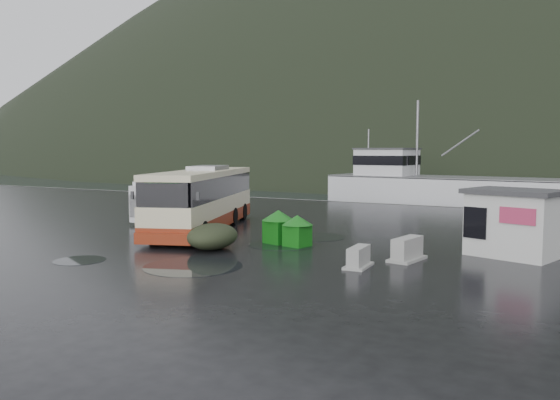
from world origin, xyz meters
The scene contains 13 objects.
ground centered at (0.00, 0.00, 0.00)m, with size 160.00×160.00×0.00m, color black.
harbor_water centered at (0.00, 110.00, 0.00)m, with size 300.00×180.00×0.02m, color black.
quay_edge centered at (0.00, 20.00, 0.00)m, with size 160.00×0.60×1.50m, color #999993.
coach_bus centered at (-3.89, 1.68, 0.00)m, with size 3.01×11.99×3.39m, color beige, non-canonical shape.
white_van centered at (-7.09, 3.64, 0.00)m, with size 2.04×5.92×2.47m, color silver, non-canonical shape.
waste_bin_left centered at (1.67, -0.17, 0.00)m, with size 1.08×1.08×1.51m, color #126614, non-canonical shape.
waste_bin_right centered at (2.78, -0.47, 0.00)m, with size 0.99×0.99×1.37m, color #126614, non-canonical shape.
dome_tent centered at (-0.08, -2.82, 0.00)m, with size 1.99×2.79×1.10m, color #29301C, non-canonical shape.
ticket_kiosk centered at (11.32, 1.62, 0.00)m, with size 3.41×2.59×2.67m, color silver, non-canonical shape.
jersey_barrier_a centered at (6.67, -3.28, 0.00)m, with size 0.75×1.49×0.75m, color #999993, non-canonical shape.
jersey_barrier_b centered at (7.87, -1.24, 0.00)m, with size 0.89×1.78×0.89m, color #999993, non-canonical shape.
fishing_trawler centered at (3.40, 27.83, 0.00)m, with size 25.19×5.53×10.08m, color silver, non-canonical shape.
puddles centered at (1.30, -2.58, 0.01)m, with size 7.94×11.97×0.01m.
Camera 1 is at (13.46, -21.59, 4.18)m, focal length 35.00 mm.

